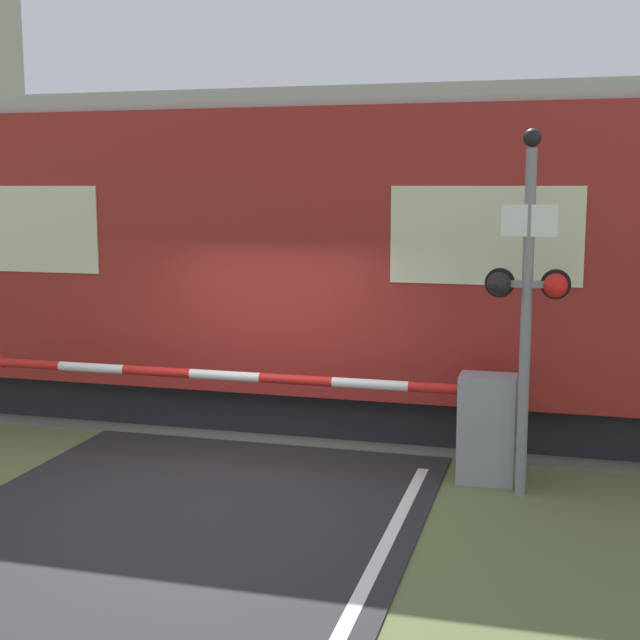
% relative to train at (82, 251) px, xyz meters
% --- Properties ---
extents(ground_plane, '(80.00, 80.00, 0.00)m').
position_rel_train_xyz_m(ground_plane, '(3.40, -3.10, -2.21)').
color(ground_plane, '#5B6B3D').
extents(track_bed, '(36.00, 3.20, 0.13)m').
position_rel_train_xyz_m(track_bed, '(3.40, 0.00, -2.18)').
color(track_bed, '#666056').
rests_on(track_bed, ground_plane).
extents(train, '(21.65, 2.93, 4.32)m').
position_rel_train_xyz_m(train, '(0.00, 0.00, 0.00)').
color(train, black).
rests_on(train, ground_plane).
extents(crossing_barrier, '(6.39, 0.44, 1.17)m').
position_rel_train_xyz_m(crossing_barrier, '(5.52, -2.27, -1.54)').
color(crossing_barrier, gray).
rests_on(crossing_barrier, ground_plane).
extents(signal_post, '(0.85, 0.26, 3.72)m').
position_rel_train_xyz_m(signal_post, '(6.48, -2.59, -0.10)').
color(signal_post, gray).
rests_on(signal_post, ground_plane).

